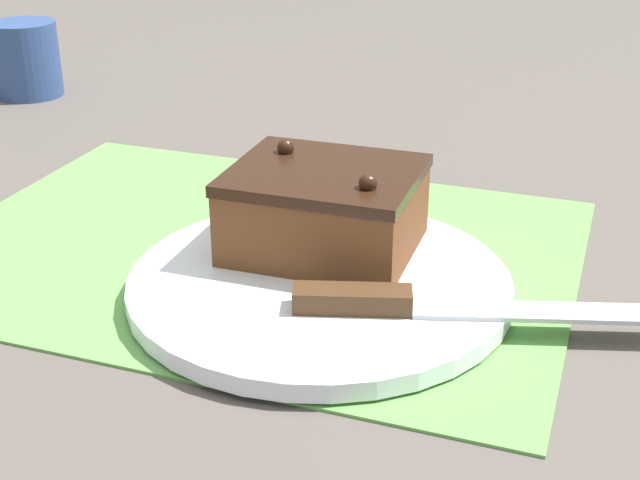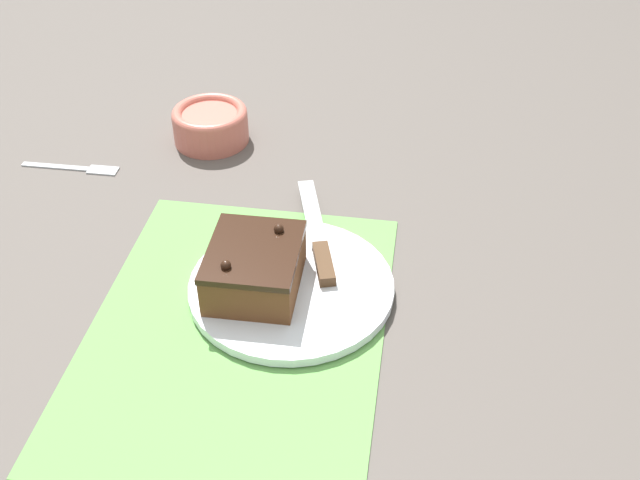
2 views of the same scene
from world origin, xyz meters
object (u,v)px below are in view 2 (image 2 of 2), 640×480
Objects in this scene: cake_plate at (291,287)px; chocolate_cake at (255,267)px; small_bowl at (210,124)px; dessert_fork at (78,168)px; serving_knife at (320,246)px.

cake_plate is 1.98× the size of chocolate_cake.
cake_plate is 0.38m from small_bowl.
small_bowl reaches higher than dessert_fork.
cake_plate is 0.06m from chocolate_cake.
cake_plate is 1.13× the size of serving_knife.
dessert_fork is (0.11, -0.18, -0.03)m from small_bowl.
small_bowl is 0.21m from dessert_fork.
cake_plate is at bearing 29.85° from small_bowl.
chocolate_cake is at bearing -74.99° from cake_plate.
cake_plate is 0.07m from serving_knife.
serving_knife is 1.87× the size of small_bowl.
chocolate_cake is at bearing 53.94° from dessert_fork.
cake_plate is 2.12× the size of small_bowl.
cake_plate is 0.43m from dessert_fork.
chocolate_cake reaches higher than serving_knife.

